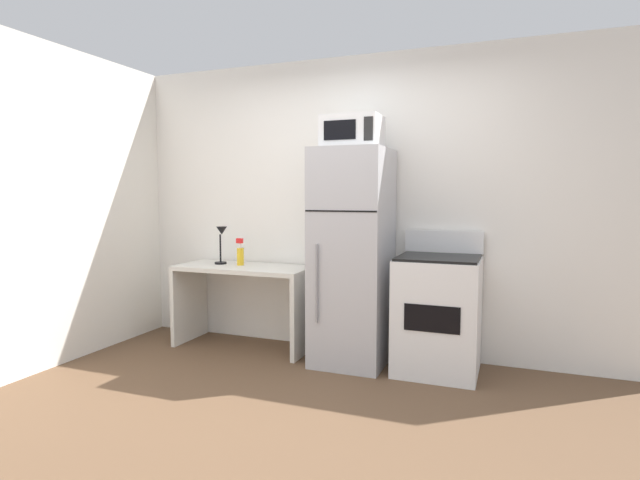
{
  "coord_description": "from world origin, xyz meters",
  "views": [
    {
      "loc": [
        1.29,
        -2.59,
        1.39
      ],
      "look_at": [
        -0.14,
        1.1,
        1.04
      ],
      "focal_mm": 28.04,
      "sensor_mm": 36.0,
      "label": 1
    }
  ],
  "objects_px": {
    "spray_bottle": "(240,255)",
    "microwave": "(352,132)",
    "desk": "(244,290)",
    "desk_lamp": "(221,239)",
    "oven_range": "(438,313)",
    "refrigerator": "(352,257)"
  },
  "relations": [
    {
      "from": "spray_bottle",
      "to": "oven_range",
      "type": "xyz_separation_m",
      "value": [
        1.8,
        -0.05,
        -0.38
      ]
    },
    {
      "from": "spray_bottle",
      "to": "refrigerator",
      "type": "height_order",
      "value": "refrigerator"
    },
    {
      "from": "desk",
      "to": "spray_bottle",
      "type": "xyz_separation_m",
      "value": [
        -0.05,
        0.03,
        0.32
      ]
    },
    {
      "from": "oven_range",
      "to": "microwave",
      "type": "bearing_deg",
      "value": -176.66
    },
    {
      "from": "microwave",
      "to": "spray_bottle",
      "type": "bearing_deg",
      "value": 175.06
    },
    {
      "from": "desk",
      "to": "refrigerator",
      "type": "bearing_deg",
      "value": -2.57
    },
    {
      "from": "desk",
      "to": "desk_lamp",
      "type": "xyz_separation_m",
      "value": [
        -0.24,
        0.02,
        0.46
      ]
    },
    {
      "from": "oven_range",
      "to": "spray_bottle",
      "type": "bearing_deg",
      "value": 178.26
    },
    {
      "from": "spray_bottle",
      "to": "microwave",
      "type": "distance_m",
      "value": 1.52
    },
    {
      "from": "refrigerator",
      "to": "microwave",
      "type": "distance_m",
      "value": 1.01
    },
    {
      "from": "spray_bottle",
      "to": "microwave",
      "type": "relative_size",
      "value": 0.54
    },
    {
      "from": "spray_bottle",
      "to": "desk_lamp",
      "type": "bearing_deg",
      "value": -178.25
    },
    {
      "from": "desk_lamp",
      "to": "spray_bottle",
      "type": "relative_size",
      "value": 1.42
    },
    {
      "from": "spray_bottle",
      "to": "microwave",
      "type": "bearing_deg",
      "value": -4.94
    },
    {
      "from": "refrigerator",
      "to": "desk",
      "type": "bearing_deg",
      "value": 177.43
    },
    {
      "from": "desk_lamp",
      "to": "oven_range",
      "type": "distance_m",
      "value": 2.06
    },
    {
      "from": "desk",
      "to": "spray_bottle",
      "type": "relative_size",
      "value": 4.99
    },
    {
      "from": "refrigerator",
      "to": "oven_range",
      "type": "xyz_separation_m",
      "value": [
        0.7,
        0.02,
        -0.42
      ]
    },
    {
      "from": "desk_lamp",
      "to": "refrigerator",
      "type": "height_order",
      "value": "refrigerator"
    },
    {
      "from": "spray_bottle",
      "to": "oven_range",
      "type": "height_order",
      "value": "oven_range"
    },
    {
      "from": "desk_lamp",
      "to": "microwave",
      "type": "height_order",
      "value": "microwave"
    },
    {
      "from": "desk_lamp",
      "to": "spray_bottle",
      "type": "height_order",
      "value": "desk_lamp"
    }
  ]
}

